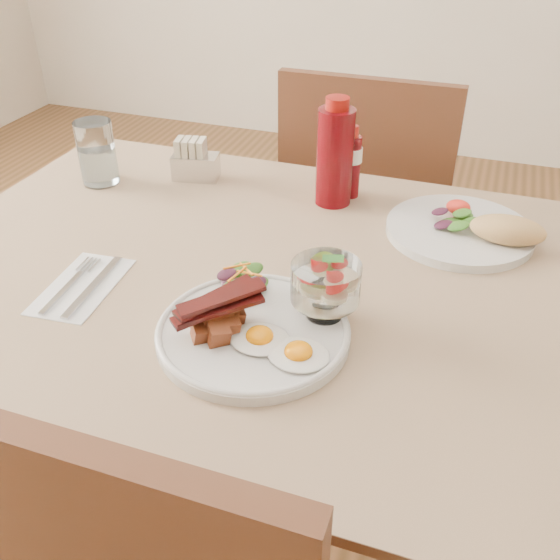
{
  "coord_description": "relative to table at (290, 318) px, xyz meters",
  "views": [
    {
      "loc": [
        0.27,
        -0.82,
        1.32
      ],
      "look_at": [
        0.02,
        -0.11,
        0.82
      ],
      "focal_mm": 40.0,
      "sensor_mm": 36.0,
      "label": 1
    }
  ],
  "objects": [
    {
      "name": "napkin_cutlery",
      "position": [
        -0.31,
        -0.14,
        0.09
      ],
      "size": [
        0.12,
        0.19,
        0.01
      ],
      "rotation": [
        0.0,
        0.0,
        0.08
      ],
      "color": "white",
      "rests_on": "table"
    },
    {
      "name": "table",
      "position": [
        0.0,
        0.0,
        0.0
      ],
      "size": [
        1.33,
        0.88,
        0.75
      ],
      "color": "#4E2918",
      "rests_on": "ground"
    },
    {
      "name": "sugar_caddy",
      "position": [
        -0.32,
        0.3,
        0.13
      ],
      "size": [
        0.11,
        0.07,
        0.09
      ],
      "rotation": [
        0.0,
        0.0,
        0.2
      ],
      "color": "silver",
      "rests_on": "table"
    },
    {
      "name": "main_plate",
      "position": [
        -0.0,
        -0.17,
        0.1
      ],
      "size": [
        0.28,
        0.28,
        0.02
      ],
      "primitive_type": "cylinder",
      "color": "silver",
      "rests_on": "table"
    },
    {
      "name": "bacon_potato_pile",
      "position": [
        -0.04,
        -0.19,
        0.13
      ],
      "size": [
        0.12,
        0.12,
        0.06
      ],
      "rotation": [
        0.0,
        0.0,
        0.4
      ],
      "color": "brown",
      "rests_on": "main_plate"
    },
    {
      "name": "hot_sauce_bottle",
      "position": [
        0.02,
        0.33,
        0.16
      ],
      "size": [
        0.05,
        0.05,
        0.15
      ],
      "rotation": [
        0.0,
        0.0,
        -0.17
      ],
      "color": "#540409",
      "rests_on": "table"
    },
    {
      "name": "second_plate",
      "position": [
        0.27,
        0.23,
        0.11
      ],
      "size": [
        0.28,
        0.27,
        0.07
      ],
      "rotation": [
        0.0,
        0.0,
        0.11
      ],
      "color": "silver",
      "rests_on": "table"
    },
    {
      "name": "fried_eggs",
      "position": [
        0.05,
        -0.2,
        0.11
      ],
      "size": [
        0.17,
        0.12,
        0.02
      ],
      "rotation": [
        0.0,
        0.0,
        0.41
      ],
      "color": "silver",
      "rests_on": "main_plate"
    },
    {
      "name": "water_glass",
      "position": [
        -0.5,
        0.21,
        0.15
      ],
      "size": [
        0.08,
        0.08,
        0.13
      ],
      "color": "white",
      "rests_on": "table"
    },
    {
      "name": "fruit_cup",
      "position": [
        0.09,
        -0.1,
        0.16
      ],
      "size": [
        0.1,
        0.1,
        0.1
      ],
      "rotation": [
        0.0,
        0.0,
        -0.27
      ],
      "color": "white",
      "rests_on": "main_plate"
    },
    {
      "name": "chair_far",
      "position": [
        0.0,
        0.66,
        -0.14
      ],
      "size": [
        0.42,
        0.42,
        0.93
      ],
      "color": "#4E2918",
      "rests_on": "ground"
    },
    {
      "name": "ketchup_bottle",
      "position": [
        -0.01,
        0.29,
        0.19
      ],
      "size": [
        0.09,
        0.09,
        0.21
      ],
      "rotation": [
        0.0,
        0.0,
        -0.39
      ],
      "color": "#540409",
      "rests_on": "table"
    },
    {
      "name": "side_salad",
      "position": [
        -0.05,
        -0.09,
        0.12
      ],
      "size": [
        0.08,
        0.08,
        0.04
      ],
      "rotation": [
        0.0,
        0.0,
        0.22
      ],
      "color": "#245416",
      "rests_on": "main_plate"
    }
  ]
}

